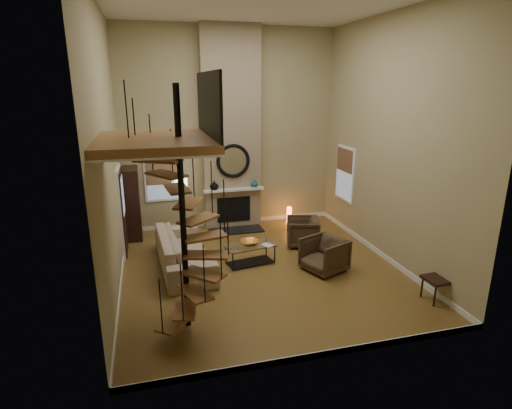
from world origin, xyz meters
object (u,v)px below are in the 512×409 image
object	(u,v)px
armchair_far	(327,254)
floor_lamp	(180,188)
sofa	(183,250)
accent_lamp	(289,216)
armchair_near	(305,232)
coffee_table	(250,252)
side_chair	(442,275)
hutch	(132,204)

from	to	relation	value
armchair_far	floor_lamp	distance (m)	4.13
sofa	floor_lamp	distance (m)	2.04
floor_lamp	accent_lamp	world-z (taller)	floor_lamp
armchair_near	floor_lamp	bearing A→B (deg)	-96.02
armchair_near	coffee_table	distance (m)	1.80
accent_lamp	floor_lamp	bearing A→B (deg)	-172.23
coffee_table	floor_lamp	distance (m)	2.66
coffee_table	floor_lamp	bearing A→B (deg)	124.70
side_chair	coffee_table	bearing A→B (deg)	140.72
armchair_near	side_chair	bearing A→B (deg)	40.56
floor_lamp	accent_lamp	xyz separation A→B (m)	(3.16, 0.43, -1.16)
sofa	hutch	bearing A→B (deg)	23.07
floor_lamp	side_chair	size ratio (longest dim) A/B	1.73
armchair_near	side_chair	xyz separation A→B (m)	(1.47, -3.28, 0.17)
armchair_far	sofa	bearing A→B (deg)	-128.96
armchair_far	coffee_table	size ratio (longest dim) A/B	0.70
hutch	floor_lamp	size ratio (longest dim) A/B	1.12
hutch	floor_lamp	world-z (taller)	hutch
sofa	side_chair	bearing A→B (deg)	-124.28
coffee_table	armchair_far	bearing A→B (deg)	-24.68
armchair_near	floor_lamp	xyz separation A→B (m)	(-3.01, 1.24, 1.06)
hutch	accent_lamp	world-z (taller)	hutch
armchair_far	side_chair	bearing A→B (deg)	18.26
armchair_far	floor_lamp	xyz separation A→B (m)	(-2.94, 2.70, 1.06)
coffee_table	side_chair	size ratio (longest dim) A/B	1.23
floor_lamp	armchair_near	bearing A→B (deg)	-22.43
armchair_far	coffee_table	distance (m)	1.73
coffee_table	hutch	bearing A→B (deg)	136.90
armchair_far	side_chair	distance (m)	2.39
armchair_far	floor_lamp	size ratio (longest dim) A/B	0.50
sofa	side_chair	xyz separation A→B (m)	(4.62, -2.77, 0.13)
hutch	accent_lamp	distance (m)	4.45
sofa	armchair_near	size ratio (longest dim) A/B	3.30
armchair_near	accent_lamp	size ratio (longest dim) A/B	1.54
sofa	coffee_table	world-z (taller)	sofa
hutch	sofa	world-z (taller)	hutch
armchair_far	side_chair	size ratio (longest dim) A/B	0.87
accent_lamp	armchair_far	bearing A→B (deg)	-93.95
armchair_near	floor_lamp	world-z (taller)	floor_lamp
sofa	side_chair	world-z (taller)	side_chair
hutch	armchair_far	distance (m)	5.28
armchair_far	side_chair	world-z (taller)	side_chair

